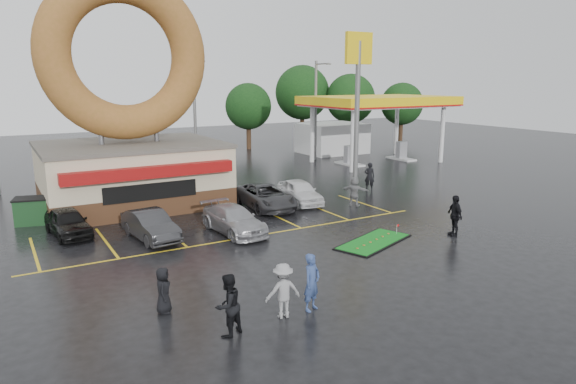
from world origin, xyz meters
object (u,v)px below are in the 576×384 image
car_grey (265,196)px  putting_green (373,242)px  car_black (68,222)px  gas_station (357,119)px  person_blue (312,282)px  person_cameraman (455,215)px  donut_shop (129,130)px  dumpster (34,211)px  car_silver (234,220)px  shell_sign (358,79)px  car_dgrey (150,225)px  car_white (300,192)px  streetlight_right (316,108)px  streetlight_mid (195,113)px

car_grey → putting_green: car_grey is taller
car_black → gas_station: bearing=18.6°
person_blue → person_cameraman: person_cameraman is taller
donut_shop → dumpster: 6.96m
car_silver → person_blue: (-1.40, -9.19, 0.31)m
gas_station → shell_sign: 11.93m
car_dgrey → car_white: bearing=7.7°
person_blue → gas_station: bearing=27.2°
streetlight_right → car_black: 27.48m
donut_shop → dumpster: donut_shop is taller
car_dgrey → putting_green: size_ratio=0.91×
person_blue → putting_green: person_blue is taller
streetlight_mid → car_silver: 17.51m
dumpster → putting_green: size_ratio=0.40×
streetlight_right → car_dgrey: 26.29m
putting_green → car_silver: bearing=136.4°
shell_sign → car_black: size_ratio=2.73×
car_dgrey → person_cameraman: 14.46m
car_black → person_blue: person_blue is taller
car_grey → car_white: bearing=3.1°
car_white → dumpster: bearing=175.3°
car_dgrey → dumpster: (-4.47, 5.74, -0.03)m
streetlight_right → car_dgrey: bearing=-140.6°
putting_green → streetlight_mid: bearing=91.8°
gas_station → car_dgrey: (-24.07, -15.51, -3.02)m
car_black → car_silver: (7.09, -3.56, -0.01)m
gas_station → person_blue: size_ratio=7.14×
streetlight_right → person_blue: (-17.64, -26.67, -3.83)m
shell_sign → car_silver: bearing=-150.3°
gas_station → car_white: bearing=-137.8°
streetlight_mid → person_cameraman: bearing=-78.0°
car_silver → car_grey: car_grey is taller
streetlight_right → car_dgrey: size_ratio=2.19×
car_white → car_dgrey: bearing=-157.4°
donut_shop → person_cameraman: 18.80m
person_blue → car_white: bearing=37.3°
gas_station → car_grey: (-16.63, -12.94, -3.01)m
streetlight_right → putting_green: 25.34m
car_white → streetlight_right: bearing=61.4°
car_dgrey → streetlight_right: bearing=32.4°
car_white → gas_station: bearing=50.0°
donut_shop → car_grey: bearing=-38.0°
donut_shop → gas_station: bearing=19.1°
car_dgrey → gas_station: bearing=25.8°
gas_station → putting_green: bearing=-125.9°
gas_station → person_cameraman: bearing=-116.9°
dumpster → putting_green: (13.20, -11.42, -0.62)m
shell_sign → dumpster: shell_sign is taller
car_white → donut_shop: bearing=158.2°
putting_green → car_dgrey: bearing=147.0°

